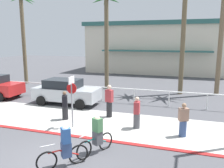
{
  "coord_description": "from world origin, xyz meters",
  "views": [
    {
      "loc": [
        4.55,
        -6.8,
        4.28
      ],
      "look_at": [
        0.39,
        6.0,
        1.76
      ],
      "focal_mm": 37.84,
      "sensor_mm": 36.0,
      "label": 1
    }
  ],
  "objects": [
    {
      "name": "building_backdrop",
      "position": [
        0.67,
        27.61,
        3.3
      ],
      "size": [
        19.02,
        12.64,
        6.57
      ],
      "color": "beige",
      "rests_on": "ground"
    },
    {
      "name": "pedestrian_0",
      "position": [
        -1.67,
        4.11,
        0.73
      ],
      "size": [
        0.42,
        0.47,
        1.59
      ],
      "color": "#232326",
      "rests_on": "ground"
    },
    {
      "name": "palm_tree_0",
      "position": [
        -10.85,
        12.77,
        6.3
      ],
      "size": [
        2.73,
        3.42,
        8.53
      ],
      "color": "brown",
      "rests_on": "ground"
    },
    {
      "name": "palm_tree_2",
      "position": [
        4.02,
        12.55,
        7.09
      ],
      "size": [
        3.28,
        2.96,
        9.48
      ],
      "color": "brown",
      "rests_on": "ground"
    },
    {
      "name": "stop_sign_bike_lane",
      "position": [
        -0.75,
        3.2,
        1.68
      ],
      "size": [
        0.52,
        0.56,
        2.56
      ],
      "color": "gray",
      "rests_on": "ground"
    },
    {
      "name": "palm_tree_1",
      "position": [
        -2.25,
        12.69,
        5.67
      ],
      "size": [
        2.76,
        3.13,
        7.98
      ],
      "color": "brown",
      "rests_on": "ground"
    },
    {
      "name": "rail_fence",
      "position": [
        0.0,
        8.5,
        0.84
      ],
      "size": [
        20.93,
        0.08,
        1.04
      ],
      "color": "white",
      "rests_on": "ground"
    },
    {
      "name": "pedestrian_1",
      "position": [
        2.3,
        4.04,
        0.73
      ],
      "size": [
        0.34,
        0.41,
        1.6
      ],
      "color": "#4C4C51",
      "rests_on": "ground"
    },
    {
      "name": "curb_paint",
      "position": [
        0.0,
        2.2,
        0.01
      ],
      "size": [
        44.0,
        0.24,
        0.03
      ],
      "primitive_type": "cube",
      "color": "maroon",
      "rests_on": "ground"
    },
    {
      "name": "ground_plane",
      "position": [
        0.0,
        10.0,
        0.0
      ],
      "size": [
        80.0,
        80.0,
        0.0
      ],
      "primitive_type": "plane",
      "color": "#4C4C51"
    },
    {
      "name": "pedestrian_3",
      "position": [
        4.48,
        3.7,
        0.71
      ],
      "size": [
        0.47,
        0.43,
        1.55
      ],
      "color": "#384C7A",
      "rests_on": "ground"
    },
    {
      "name": "cyclist_teal_1",
      "position": [
        1.39,
        1.04,
        0.69
      ],
      "size": [
        0.85,
        1.66,
        1.5
      ],
      "color": "black",
      "rests_on": "ground"
    },
    {
      "name": "sidewalk_strip",
      "position": [
        0.0,
        4.2,
        0.01
      ],
      "size": [
        44.0,
        4.0,
        0.02
      ],
      "primitive_type": "cube",
      "color": "beige",
      "rests_on": "ground"
    },
    {
      "name": "cyclist_red_0",
      "position": [
        0.73,
        -0.21,
        0.69
      ],
      "size": [
        1.33,
        1.33,
        1.5
      ],
      "color": "black",
      "rests_on": "ground"
    },
    {
      "name": "car_silver_1",
      "position": [
        -3.21,
        7.0,
        0.87
      ],
      "size": [
        4.4,
        2.02,
        1.69
      ],
      "color": "#B2B7BC",
      "rests_on": "ground"
    },
    {
      "name": "pedestrian_2",
      "position": [
        0.47,
        5.26,
        0.87
      ],
      "size": [
        0.45,
        0.38,
        1.85
      ],
      "color": "#232326",
      "rests_on": "ground"
    }
  ]
}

